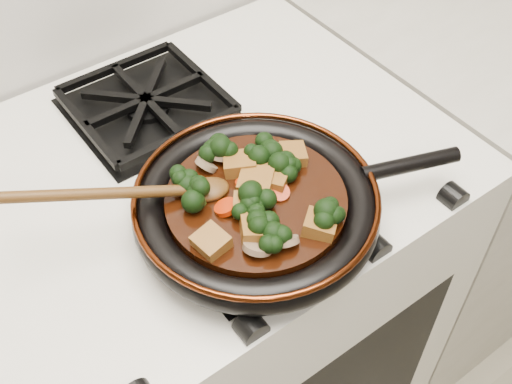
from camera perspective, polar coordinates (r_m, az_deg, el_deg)
stove at (r=1.32m, az=-4.05°, el=-11.19°), size 0.76×0.60×0.90m
burner_grate_front at (r=0.87m, az=-0.54°, el=-1.81°), size 0.23×0.23×0.03m
burner_grate_back at (r=1.04m, az=-9.69°, el=7.71°), size 0.23×0.23×0.03m
skillet at (r=0.84m, az=0.15°, el=-1.17°), size 0.44×0.32×0.05m
braising_sauce at (r=0.83m, az=-0.00°, el=-0.97°), size 0.24×0.24×0.02m
tofu_cube_0 at (r=0.85m, az=-1.40°, el=2.45°), size 0.06×0.06×0.03m
tofu_cube_1 at (r=0.87m, az=3.29°, el=3.29°), size 0.05×0.05×0.02m
tofu_cube_2 at (r=0.77m, az=-4.00°, el=-4.49°), size 0.04×0.04×0.03m
tofu_cube_3 at (r=0.79m, az=5.71°, el=-2.95°), size 0.06×0.05×0.03m
tofu_cube_4 at (r=0.78m, az=0.10°, el=-3.39°), size 0.06×0.06×0.03m
tofu_cube_5 at (r=0.84m, az=1.50°, el=1.19°), size 0.06×0.06×0.02m
tofu_cube_6 at (r=0.81m, az=-0.67°, el=-1.21°), size 0.05×0.05×0.02m
tofu_cube_7 at (r=0.83m, az=0.04°, el=0.82°), size 0.06×0.06×0.03m
broccoli_floret_0 at (r=0.87m, az=-3.45°, el=3.57°), size 0.07×0.08×0.07m
broccoli_floret_1 at (r=0.86m, az=0.65°, el=3.29°), size 0.09×0.09×0.06m
broccoli_floret_2 at (r=0.81m, az=-4.92°, el=-0.44°), size 0.08×0.08×0.07m
broccoli_floret_3 at (r=0.85m, az=3.00°, el=2.04°), size 0.08×0.09×0.06m
broccoli_floret_4 at (r=0.81m, az=-0.13°, el=-0.76°), size 0.09×0.08×0.07m
broccoli_floret_5 at (r=0.80m, az=-0.78°, el=-1.42°), size 0.09×0.09×0.07m
broccoli_floret_6 at (r=0.79m, az=0.16°, el=-2.76°), size 0.07×0.08×0.06m
broccoli_floret_7 at (r=0.76m, az=1.76°, el=-4.52°), size 0.08×0.08×0.07m
broccoli_floret_8 at (r=0.83m, az=-6.74°, el=0.64°), size 0.08×0.08×0.06m
broccoli_floret_9 at (r=0.79m, az=6.10°, el=-1.89°), size 0.09×0.09×0.07m
carrot_coin_0 at (r=0.83m, az=1.36°, el=0.11°), size 0.03×0.03×0.02m
carrot_coin_1 at (r=0.82m, az=2.10°, el=-0.06°), size 0.03×0.03×0.02m
carrot_coin_2 at (r=0.81m, az=-2.67°, el=-1.36°), size 0.03×0.03×0.02m
carrot_coin_3 at (r=0.83m, az=-0.91°, el=0.74°), size 0.03×0.03×0.02m
mushroom_slice_0 at (r=0.86m, az=-4.44°, el=2.44°), size 0.03×0.03×0.03m
mushroom_slice_1 at (r=0.77m, az=2.76°, el=-4.41°), size 0.04×0.03×0.03m
mushroom_slice_2 at (r=0.77m, az=0.14°, el=-4.92°), size 0.05×0.05×0.02m
mushroom_slice_3 at (r=0.87m, az=-3.08°, el=3.29°), size 0.05×0.05×0.02m
wooden_spoon at (r=0.81m, az=-9.58°, el=0.02°), size 0.16×0.08×0.26m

